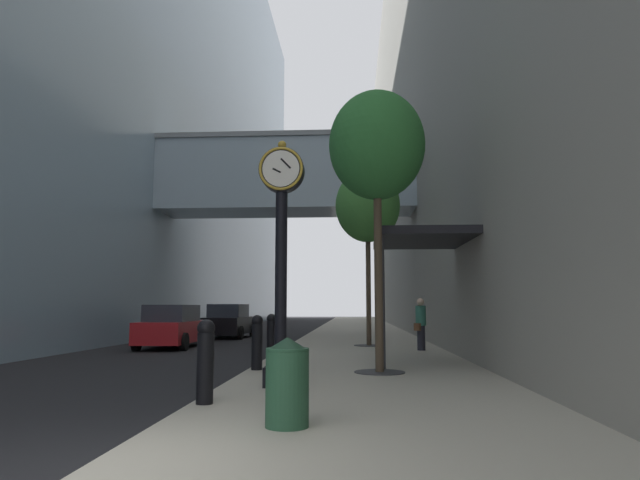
# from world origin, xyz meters

# --- Properties ---
(ground_plane) EXTENTS (110.00, 110.00, 0.00)m
(ground_plane) POSITION_xyz_m (0.00, 27.00, 0.00)
(ground_plane) COLOR black
(ground_plane) RESTS_ON ground
(sidewalk_right) EXTENTS (5.42, 80.00, 0.14)m
(sidewalk_right) POSITION_xyz_m (2.71, 30.00, 0.07)
(sidewalk_right) COLOR #ADA593
(sidewalk_right) RESTS_ON ground
(building_block_left) EXTENTS (21.92, 80.00, 36.56)m
(building_block_left) POSITION_xyz_m (-11.63, 29.96, 18.22)
(building_block_left) COLOR #849EB2
(building_block_left) RESTS_ON ground
(building_block_right) EXTENTS (9.00, 80.00, 30.47)m
(building_block_right) POSITION_xyz_m (9.92, 30.00, 15.24)
(building_block_right) COLOR gray
(building_block_right) RESTS_ON ground
(street_clock) EXTENTS (0.84, 0.55, 4.52)m
(street_clock) POSITION_xyz_m (1.10, 5.27, 2.62)
(street_clock) COLOR black
(street_clock) RESTS_ON sidewalk_right
(bollard_nearest) EXTENTS (0.26, 0.26, 1.23)m
(bollard_nearest) POSITION_xyz_m (0.23, 3.42, 0.78)
(bollard_nearest) COLOR black
(bollard_nearest) RESTS_ON sidewalk_right
(bollard_third) EXTENTS (0.26, 0.26, 1.23)m
(bollard_third) POSITION_xyz_m (0.23, 7.82, 0.78)
(bollard_third) COLOR black
(bollard_third) RESTS_ON sidewalk_right
(bollard_fourth) EXTENTS (0.26, 0.26, 1.23)m
(bollard_fourth) POSITION_xyz_m (0.23, 10.02, 0.78)
(bollard_fourth) COLOR black
(bollard_fourth) RESTS_ON sidewalk_right
(street_tree_near) EXTENTS (2.17, 2.17, 6.30)m
(street_tree_near) POSITION_xyz_m (2.97, 7.47, 5.15)
(street_tree_near) COLOR #333335
(street_tree_near) RESTS_ON sidewalk_right
(street_tree_mid_near) EXTENTS (2.41, 2.41, 6.58)m
(street_tree_mid_near) POSITION_xyz_m (2.97, 15.76, 5.30)
(street_tree_mid_near) COLOR #333335
(street_tree_mid_near) RESTS_ON sidewalk_right
(trash_bin) EXTENTS (0.53, 0.53, 1.05)m
(trash_bin) POSITION_xyz_m (1.62, 1.94, 0.68)
(trash_bin) COLOR #234C33
(trash_bin) RESTS_ON sidewalk_right
(pedestrian_walking) EXTENTS (0.49, 0.52, 1.69)m
(pedestrian_walking) POSITION_xyz_m (4.61, 13.70, 1.03)
(pedestrian_walking) COLOR #23232D
(pedestrian_walking) RESTS_ON sidewalk_right
(storefront_awning) EXTENTS (2.40, 3.60, 3.30)m
(storefront_awning) POSITION_xyz_m (4.18, 9.85, 3.28)
(storefront_awning) COLOR black
(storefront_awning) RESTS_ON sidewalk_right
(car_red_near) EXTENTS (1.99, 4.51, 1.62)m
(car_red_near) POSITION_xyz_m (-4.47, 16.20, 0.79)
(car_red_near) COLOR #AD191E
(car_red_near) RESTS_ON ground
(car_black_mid) EXTENTS (2.09, 4.26, 1.68)m
(car_black_mid) POSITION_xyz_m (-3.82, 22.90, 0.81)
(car_black_mid) COLOR black
(car_black_mid) RESTS_ON ground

